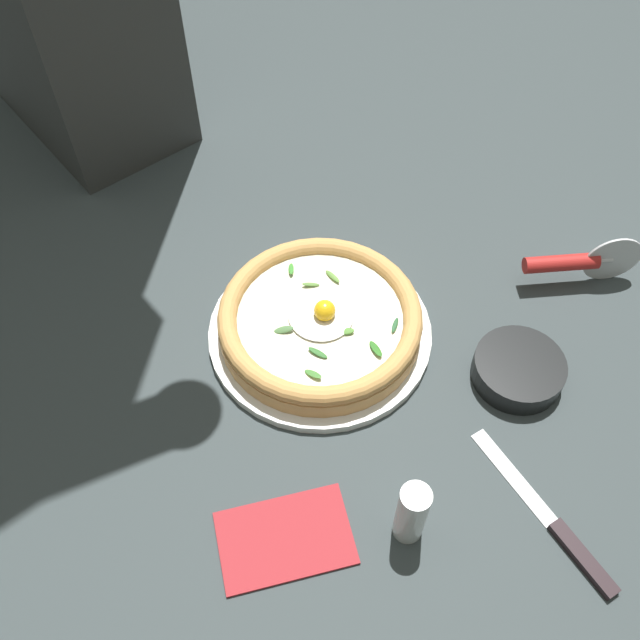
{
  "coord_description": "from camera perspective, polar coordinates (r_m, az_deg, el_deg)",
  "views": [
    {
      "loc": [
        -0.48,
        0.18,
        0.73
      ],
      "look_at": [
        -0.01,
        -0.04,
        0.03
      ],
      "focal_mm": 39.12,
      "sensor_mm": 36.0,
      "label": 1
    }
  ],
  "objects": [
    {
      "name": "pizza",
      "position": [
        0.87,
        0.0,
        0.04
      ],
      "size": [
        0.25,
        0.25,
        0.05
      ],
      "color": "tan",
      "rests_on": "pizza_plate"
    },
    {
      "name": "pizza_plate",
      "position": [
        0.89,
        0.0,
        -1.0
      ],
      "size": [
        0.28,
        0.28,
        0.01
      ],
      "primitive_type": "cylinder",
      "color": "white",
      "rests_on": "ground"
    },
    {
      "name": "table_knife",
      "position": [
        0.81,
        19.16,
        -16.14
      ],
      "size": [
        0.22,
        0.04,
        0.01
      ],
      "color": "silver",
      "rests_on": "ground"
    },
    {
      "name": "pizza_cutter",
      "position": [
        0.98,
        20.18,
        4.48
      ],
      "size": [
        0.06,
        0.15,
        0.08
      ],
      "color": "silver",
      "rests_on": "ground"
    },
    {
      "name": "pepper_shaker",
      "position": [
        0.74,
        7.49,
        -15.41
      ],
      "size": [
        0.03,
        0.03,
        0.09
      ],
      "primitive_type": "cylinder",
      "color": "silver",
      "rests_on": "ground"
    },
    {
      "name": "folded_napkin",
      "position": [
        0.77,
        -2.89,
        -17.33
      ],
      "size": [
        0.11,
        0.15,
        0.01
      ],
      "primitive_type": "cube",
      "rotation": [
        0.0,
        0.0,
        4.53
      ],
      "color": "#A4292F",
      "rests_on": "ground"
    },
    {
      "name": "ground_plane",
      "position": [
        0.9,
        -2.34,
        -2.19
      ],
      "size": [
        2.4,
        2.4,
        0.03
      ],
      "primitive_type": "cube",
      "color": "#333C3E",
      "rests_on": "ground"
    },
    {
      "name": "side_bowl",
      "position": [
        0.88,
        15.9,
        -3.91
      ],
      "size": [
        0.11,
        0.11,
        0.03
      ],
      "primitive_type": "cylinder",
      "color": "black",
      "rests_on": "ground"
    }
  ]
}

